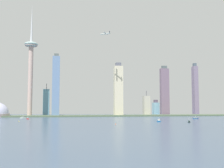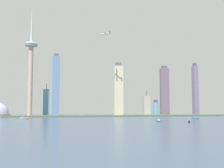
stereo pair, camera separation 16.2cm
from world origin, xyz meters
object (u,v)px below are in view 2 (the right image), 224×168
Objects in this scene: boat_1 at (196,118)px; boat_4 at (28,118)px; skyscraper_3 at (146,106)px; skyscraper_5 at (46,102)px; skyscraper_1 at (165,91)px; channel_buoy_1 at (116,124)px; boat_5 at (23,118)px; skyscraper_2 at (156,108)px; skyscraper_0 at (195,90)px; airplane at (105,34)px; skyscraper_4 at (56,86)px; observation_tower at (31,63)px; skyscraper_6 at (118,90)px; channel_buoy_0 at (19,121)px; boat_0 at (159,121)px; boat_3 at (189,122)px.

boat_4 reaches higher than boat_1.
skyscraper_3 is 320.16m from skyscraper_5.
skyscraper_1 is 79.20× the size of channel_buoy_1.
skyscraper_5 is at bearing 107.39° from channel_buoy_1.
skyscraper_5 is 7.81× the size of boat_5.
boat_5 is (-45.81, -171.07, -40.88)m from skyscraper_5.
skyscraper_5 reaches higher than skyscraper_2.
skyscraper_0 is 86.88× the size of channel_buoy_1.
skyscraper_4 is at bearing 2.00° from airplane.
boat_1 is (49.91, -223.43, -29.55)m from skyscraper_3.
skyscraper_2 reaches higher than boat_1.
skyscraper_3 is (-187.63, -37.75, -54.79)m from skyscraper_0.
observation_tower is at bearing 115.86° from channel_buoy_1.
skyscraper_4 is at bearing -176.62° from skyscraper_3.
observation_tower is 377.40m from skyscraper_3.
skyscraper_4 reaches higher than skyscraper_3.
skyscraper_6 is at bearing -4.44° from observation_tower.
boat_5 is (-263.14, -80.85, -76.24)m from skyscraper_6.
skyscraper_0 is (543.16, 41.83, -71.75)m from observation_tower.
channel_buoy_0 is at bearing 157.05° from boat_4.
observation_tower reaches higher than skyscraper_6.
skyscraper_1 is at bearing 58.58° from channel_buoy_1.
skyscraper_3 is at bearing -84.47° from boat_4.
skyscraper_5 is (-31.79, 82.56, -47.59)m from skyscraper_4.
skyscraper_0 is at bearing -123.73° from airplane.
channel_buoy_1 is (-221.33, -426.83, -21.97)m from skyscraper_2.
boat_0 is (-126.10, -371.14, -21.20)m from skyscraper_2.
boat_0 is 0.79× the size of boat_4.
skyscraper_1 is 12.33× the size of boat_5.
boat_5 is at bearing 124.04° from channel_buoy_1.
skyscraper_1 reaches higher than skyscraper_2.
skyscraper_4 reaches higher than boat_0.
skyscraper_4 is at bearing 177.64° from skyscraper_6.
skyscraper_6 is at bearing 107.08° from boat_1.
boat_3 is 0.35× the size of airplane.
boat_1 is 6.52× the size of channel_buoy_0.
boat_4 is at bearing -155.62° from skyscraper_1.
skyscraper_2 is 271.70m from boat_1.
boat_3 is (-82.13, -132.42, -0.08)m from boat_1.
boat_3 is at bearing -56.34° from skyscraper_5.
boat_4 is (15.92, -165.51, -155.85)m from observation_tower.
skyscraper_1 is at bearing 2.54° from observation_tower.
skyscraper_5 is 468.53m from channel_buoy_1.
observation_tower is at bearing -94.16° from boat_3.
boat_1 is 1.62× the size of boat_3.
channel_buoy_0 is at bearing -140.86° from skyscraper_2.
skyscraper_0 is 13.52× the size of boat_5.
airplane is at bearing 84.72° from channel_buoy_1.
observation_tower is 428.22m from skyscraper_2.
airplane is at bearing -31.96° from skyscraper_4.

